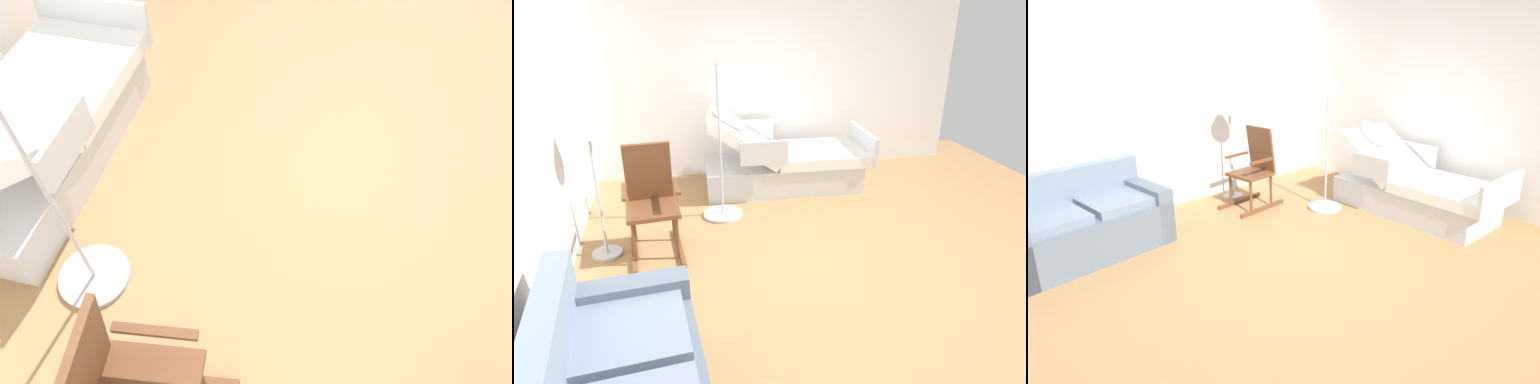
{
  "view_description": "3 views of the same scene",
  "coord_description": "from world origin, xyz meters",
  "views": [
    {
      "loc": [
        0.01,
        2.18,
        2.7
      ],
      "look_at": [
        0.25,
        0.76,
        0.79
      ],
      "focal_mm": 33.33,
      "sensor_mm": 36.0,
      "label": 1
    },
    {
      "loc": [
        -3.37,
        1.55,
        2.26
      ],
      "look_at": [
        0.23,
        0.69,
        0.68
      ],
      "focal_mm": 31.74,
      "sensor_mm": 36.0,
      "label": 2
    },
    {
      "loc": [
        -2.94,
        -2.48,
        2.1
      ],
      "look_at": [
        0.04,
        0.54,
        0.63
      ],
      "focal_mm": 30.76,
      "sensor_mm": 36.0,
      "label": 3
    }
  ],
  "objects": [
    {
      "name": "ground_plane",
      "position": [
        0.0,
        0.0,
        0.0
      ],
      "size": [
        6.52,
        6.52,
        0.0
      ],
      "primitive_type": "plane",
      "color": "#9E7247"
    },
    {
      "name": "iv_pole",
      "position": [
        1.25,
        1.0,
        0.25
      ],
      "size": [
        0.44,
        0.44,
        1.69
      ],
      "color": "#B2B5BA",
      "rests_on": "ground"
    },
    {
      "name": "hospital_bed",
      "position": [
        1.93,
        0.12,
        0.31
      ],
      "size": [
        1.1,
        2.12,
        1.11
      ],
      "color": "silver",
      "rests_on": "ground"
    }
  ]
}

